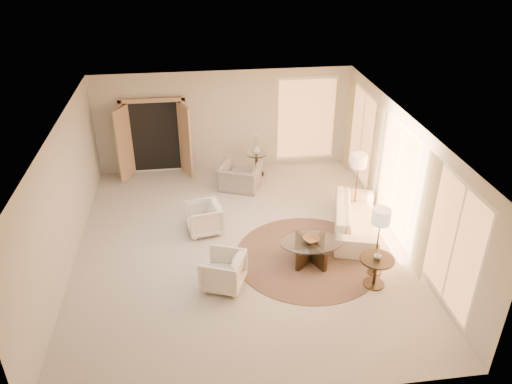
{
  "coord_description": "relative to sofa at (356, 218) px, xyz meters",
  "views": [
    {
      "loc": [
        -0.85,
        -8.96,
        6.29
      ],
      "look_at": [
        0.4,
        0.4,
        1.1
      ],
      "focal_mm": 35.0,
      "sensor_mm": 36.0,
      "label": 1
    }
  ],
  "objects": [
    {
      "name": "coffee_table",
      "position": [
        -1.26,
        -0.96,
        -0.04
      ],
      "size": [
        1.53,
        1.53,
        0.48
      ],
      "rotation": [
        0.0,
        0.0,
        -0.19
      ],
      "color": "black",
      "rests_on": "room"
    },
    {
      "name": "window_back_corner",
      "position": [
        -0.36,
        3.7,
        1.01
      ],
      "size": [
        1.7,
        0.1,
        2.4
      ],
      "primitive_type": null,
      "color": "#FCAB64",
      "rests_on": "room"
    },
    {
      "name": "area_rug",
      "position": [
        -1.28,
        -0.84,
        -0.33
      ],
      "size": [
        3.57,
        3.57,
        0.01
      ],
      "primitive_type": "cylinder",
      "rotation": [
        0.0,
        0.0,
        0.17
      ],
      "color": "#3D271D",
      "rests_on": "room"
    },
    {
      "name": "sofa",
      "position": [
        0.0,
        0.0,
        0.0
      ],
      "size": [
        1.52,
        2.49,
        0.68
      ],
      "primitive_type": "imported",
      "rotation": [
        0.0,
        0.0,
        1.29
      ],
      "color": "white",
      "rests_on": "room"
    },
    {
      "name": "end_vase",
      "position": [
        -0.21,
        -1.9,
        0.36
      ],
      "size": [
        0.18,
        0.18,
        0.15
      ],
      "primitive_type": "imported",
      "rotation": [
        0.0,
        0.0,
        -0.28
      ],
      "color": "silver",
      "rests_on": "end_table"
    },
    {
      "name": "end_table",
      "position": [
        -0.21,
        -1.9,
        0.09
      ],
      "size": [
        0.66,
        0.66,
        0.63
      ],
      "rotation": [
        0.0,
        0.0,
        0.08
      ],
      "color": "black",
      "rests_on": "room"
    },
    {
      "name": "room",
      "position": [
        -2.66,
        -0.25,
        1.06
      ],
      "size": [
        7.04,
        8.04,
        2.83
      ],
      "color": "beige",
      "rests_on": "ground"
    },
    {
      "name": "accent_chair",
      "position": [
        -2.4,
        2.37,
        0.11
      ],
      "size": [
        1.22,
        1.01,
        0.91
      ],
      "primitive_type": "imported",
      "rotation": [
        0.0,
        0.0,
        2.76
      ],
      "color": "gray",
      "rests_on": "room"
    },
    {
      "name": "side_table",
      "position": [
        -1.84,
        3.15,
        0.05
      ],
      "size": [
        0.56,
        0.56,
        0.65
      ],
      "rotation": [
        0.0,
        0.0,
        0.05
      ],
      "color": "black",
      "rests_on": "room"
    },
    {
      "name": "french_doors",
      "position": [
        -4.56,
        3.57,
        0.73
      ],
      "size": [
        1.95,
        0.66,
        2.16
      ],
      "color": "tan",
      "rests_on": "room"
    },
    {
      "name": "bowl",
      "position": [
        -1.26,
        -0.96,
        0.18
      ],
      "size": [
        0.43,
        0.43,
        0.08
      ],
      "primitive_type": "imported",
      "rotation": [
        0.0,
        0.0,
        0.39
      ],
      "color": "brown",
      "rests_on": "coffee_table"
    },
    {
      "name": "armchair_right",
      "position": [
        -3.12,
        -1.54,
        0.05
      ],
      "size": [
        0.93,
        0.96,
        0.78
      ],
      "primitive_type": "imported",
      "rotation": [
        0.0,
        0.0,
        -1.95
      ],
      "color": "white",
      "rests_on": "room"
    },
    {
      "name": "side_vase",
      "position": [
        -1.84,
        3.15,
        0.43
      ],
      "size": [
        0.26,
        0.26,
        0.25
      ],
      "primitive_type": "imported",
      "rotation": [
        0.0,
        0.0,
        0.09
      ],
      "color": "silver",
      "rests_on": "side_table"
    },
    {
      "name": "curtains_right",
      "position": [
        0.74,
        0.75,
        0.96
      ],
      "size": [
        0.06,
        5.2,
        2.6
      ],
      "primitive_type": null,
      "color": "#BBB389",
      "rests_on": "room"
    },
    {
      "name": "armchair_left",
      "position": [
        -3.41,
        0.44,
        0.04
      ],
      "size": [
        0.81,
        0.85,
        0.76
      ],
      "primitive_type": "imported",
      "rotation": [
        0.0,
        0.0,
        -1.39
      ],
      "color": "white",
      "rests_on": "room"
    },
    {
      "name": "floor_lamp_far",
      "position": [
        -0.09,
        -1.55,
        0.93
      ],
      "size": [
        0.36,
        0.36,
        1.49
      ],
      "rotation": [
        0.0,
        0.0,
        -0.43
      ],
      "color": "black",
      "rests_on": "room"
    },
    {
      "name": "windows_right",
      "position": [
        0.79,
        -0.15,
        1.01
      ],
      "size": [
        0.1,
        6.4,
        2.4
      ],
      "primitive_type": null,
      "color": "#FCAB64",
      "rests_on": "room"
    },
    {
      "name": "floor_lamp_near",
      "position": [
        0.24,
        0.82,
        0.97
      ],
      "size": [
        0.37,
        0.37,
        1.54
      ],
      "rotation": [
        0.0,
        0.0,
        0.06
      ],
      "color": "black",
      "rests_on": "room"
    }
  ]
}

